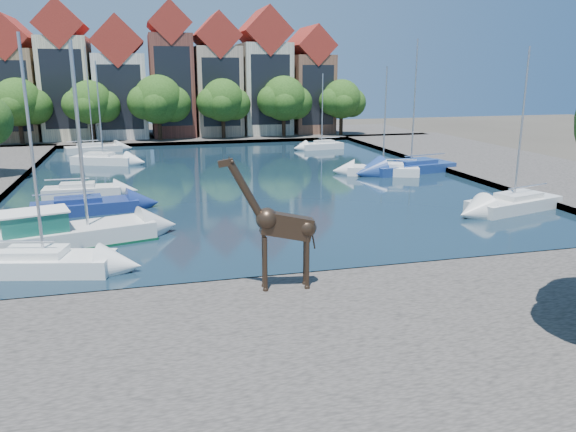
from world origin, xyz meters
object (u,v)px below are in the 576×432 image
(sailboat_left_a, at_px, (44,259))
(sailboat_right_a, at_px, (514,201))
(motorsailer, at_px, (62,232))
(giraffe_statue, at_px, (279,225))

(sailboat_left_a, distance_m, sailboat_right_a, 28.22)
(sailboat_right_a, bearing_deg, sailboat_left_a, -170.05)
(motorsailer, relative_size, sailboat_left_a, 0.99)
(motorsailer, xyz_separation_m, sailboat_right_a, (27.51, 0.95, -0.19))
(motorsailer, xyz_separation_m, sailboat_left_a, (-0.28, -3.92, -0.17))
(giraffe_statue, distance_m, sailboat_right_a, 21.10)
(sailboat_left_a, height_order, sailboat_right_a, sailboat_left_a)
(giraffe_statue, bearing_deg, motorsailer, 134.64)
(giraffe_statue, height_order, sailboat_right_a, sailboat_right_a)
(motorsailer, bearing_deg, giraffe_statue, -45.36)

